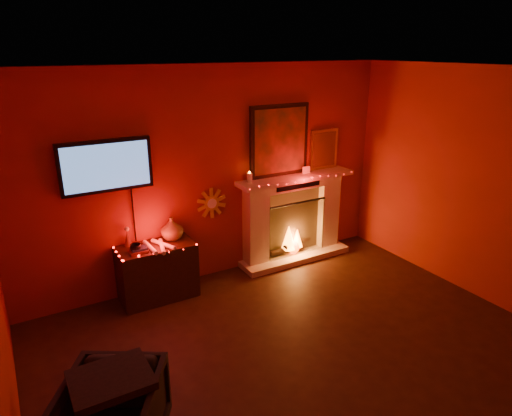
{
  "coord_description": "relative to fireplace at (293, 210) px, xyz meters",
  "views": [
    {
      "loc": [
        -2.3,
        -2.55,
        2.88
      ],
      "look_at": [
        0.15,
        1.7,
        1.14
      ],
      "focal_mm": 32.0,
      "sensor_mm": 36.0,
      "label": 1
    }
  ],
  "objects": [
    {
      "name": "room",
      "position": [
        -1.14,
        -2.39,
        0.63
      ],
      "size": [
        5.0,
        5.0,
        5.0
      ],
      "color": "black",
      "rests_on": "ground"
    },
    {
      "name": "sunburst_clock",
      "position": [
        -1.19,
        0.09,
        0.28
      ],
      "size": [
        0.4,
        0.03,
        0.4
      ],
      "color": "gold",
      "rests_on": "room"
    },
    {
      "name": "armchair",
      "position": [
        -3.02,
        -2.12,
        -0.4
      ],
      "size": [
        0.96,
        0.96,
        0.64
      ],
      "primitive_type": "imported",
      "rotation": [
        0.0,
        0.0,
        -0.55
      ],
      "color": "black",
      "rests_on": "floor"
    },
    {
      "name": "fireplace",
      "position": [
        0.0,
        0.0,
        0.0
      ],
      "size": [
        1.72,
        0.4,
        2.18
      ],
      "color": "beige",
      "rests_on": "floor"
    },
    {
      "name": "tv",
      "position": [
        -2.44,
        0.06,
        0.92
      ],
      "size": [
        1.0,
        0.07,
        1.24
      ],
      "color": "black",
      "rests_on": "room"
    },
    {
      "name": "console_table",
      "position": [
        -2.01,
        -0.13,
        -0.34
      ],
      "size": [
        0.9,
        0.53,
        0.96
      ],
      "color": "black",
      "rests_on": "floor"
    }
  ]
}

